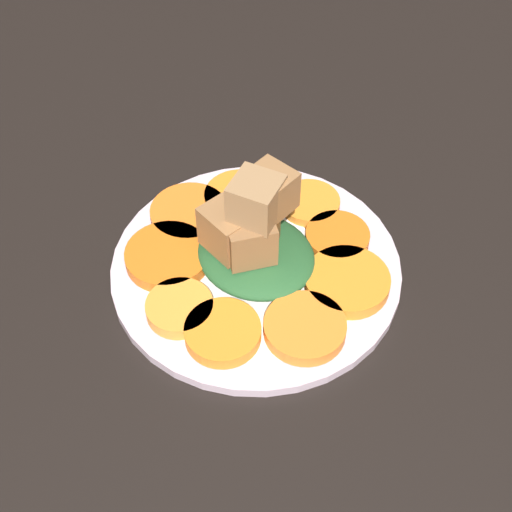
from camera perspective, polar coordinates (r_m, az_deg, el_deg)
The scene contains 13 objects.
table_slab at distance 67.13cm, azimuth -0.00°, elevation -1.73°, with size 120.00×120.00×2.00cm, color black.
plate at distance 65.96cm, azimuth -0.00°, elevation -0.90°, with size 26.71×26.71×1.05cm.
carrot_slice_0 at distance 70.02cm, azimuth 4.32°, elevation 4.16°, with size 5.87×5.87×1.27cm, color orange.
carrot_slice_1 at distance 70.42cm, azimuth -1.27°, elevation 4.64°, with size 7.09×7.09×1.27cm, color orange.
carrot_slice_2 at distance 69.14cm, azimuth -5.44°, elevation 3.32°, with size 7.51×7.51×1.27cm, color orange.
carrot_slice_3 at distance 65.73cm, azimuth -7.09°, elevation -0.01°, with size 7.81×7.81×1.27cm, color orange.
carrot_slice_4 at distance 61.87cm, azimuth -6.13°, elevation -4.16°, with size 5.87×5.87×1.27cm, color orange.
carrot_slice_5 at distance 60.10cm, azimuth -2.67°, elevation -6.13°, with size 6.52×6.52×1.27cm, color orange.
carrot_slice_6 at distance 60.45cm, azimuth 3.92°, elevation -5.74°, with size 7.05×7.05×1.27cm, color orange.
carrot_slice_7 at distance 63.83cm, azimuth 7.30°, elevation -2.04°, with size 7.63×7.63×1.27cm, color orange.
carrot_slice_8 at distance 67.19cm, azimuth 6.52°, elevation 1.47°, with size 6.03×6.03×1.27cm, color orange.
center_pile at distance 62.84cm, azimuth -0.24°, elevation 1.61°, with size 11.18×10.06×10.13cm.
fork at distance 67.99cm, azimuth 3.51°, elevation 1.95°, with size 18.96×6.74×0.40cm.
Camera 1 is at (-28.09, 31.73, 53.07)cm, focal length 50.00 mm.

